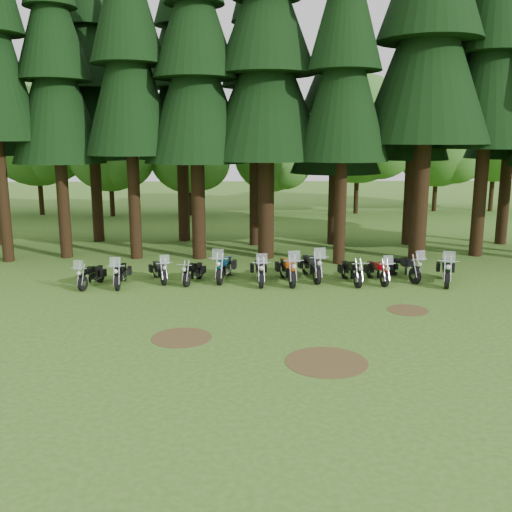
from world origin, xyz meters
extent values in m
plane|color=#38681B|center=(0.00, 0.00, 0.00)|extent=(120.00, 120.00, 0.00)
cylinder|color=black|center=(-12.29, 8.98, 3.39)|extent=(0.52, 0.52, 6.77)
cylinder|color=black|center=(-9.78, 9.82, 2.76)|extent=(0.58, 0.58, 5.53)
cone|color=black|center=(-9.78, 9.82, 8.06)|extent=(4.32, 4.32, 6.91)
cone|color=black|center=(-9.78, 9.82, 11.32)|extent=(3.46, 3.46, 5.83)
cylinder|color=black|center=(-6.29, 9.51, 2.99)|extent=(0.58, 0.58, 5.99)
cone|color=black|center=(-6.29, 9.51, 8.73)|extent=(4.32, 4.32, 7.49)
cylinder|color=black|center=(-3.21, 9.40, 2.78)|extent=(0.66, 0.66, 5.57)
cone|color=black|center=(-3.21, 9.40, 8.12)|extent=(4.95, 4.95, 6.96)
cone|color=black|center=(-3.21, 9.40, 11.40)|extent=(3.96, 3.96, 5.87)
cylinder|color=black|center=(0.07, 9.44, 2.85)|extent=(0.77, 0.77, 5.70)
cone|color=black|center=(0.07, 9.44, 8.31)|extent=(5.81, 5.81, 7.12)
cone|color=black|center=(0.07, 9.44, 11.67)|extent=(4.65, 4.65, 6.01)
cylinder|color=black|center=(3.43, 8.02, 2.85)|extent=(0.55, 0.55, 5.71)
cone|color=black|center=(3.43, 8.02, 8.32)|extent=(4.15, 4.15, 7.14)
cylinder|color=black|center=(7.37, 8.76, 3.31)|extent=(0.80, 0.80, 6.62)
cone|color=black|center=(7.37, 8.76, 9.65)|extent=(5.98, 5.98, 8.27)
cylinder|color=black|center=(10.62, 9.61, 3.17)|extent=(0.64, 0.64, 6.35)
cone|color=black|center=(10.62, 9.61, 9.26)|extent=(4.79, 4.79, 7.93)
cylinder|color=black|center=(-9.26, 14.35, 2.76)|extent=(0.60, 0.60, 5.53)
cone|color=black|center=(-9.26, 14.35, 8.06)|extent=(4.52, 4.52, 6.91)
cone|color=black|center=(-9.26, 14.35, 11.32)|extent=(3.62, 3.62, 5.83)
cylinder|color=black|center=(-4.38, 14.40, 2.78)|extent=(0.65, 0.65, 5.55)
cone|color=black|center=(-4.38, 14.40, 8.10)|extent=(4.85, 4.85, 6.94)
cone|color=black|center=(-4.38, 14.40, 11.38)|extent=(3.88, 3.88, 5.86)
cylinder|color=black|center=(-0.37, 12.94, 2.76)|extent=(0.58, 0.58, 5.52)
cone|color=black|center=(-0.37, 12.94, 8.05)|extent=(4.35, 4.35, 6.90)
cone|color=black|center=(-0.37, 12.94, 11.31)|extent=(3.48, 3.48, 5.83)
cylinder|color=black|center=(4.04, 13.25, 2.35)|extent=(0.66, 0.66, 4.70)
cone|color=black|center=(4.04, 13.25, 6.85)|extent=(4.94, 4.94, 5.87)
cone|color=black|center=(4.04, 13.25, 9.62)|extent=(3.95, 3.95, 4.96)
cone|color=black|center=(4.04, 13.25, 11.82)|extent=(2.77, 2.77, 3.91)
cylinder|color=black|center=(8.07, 12.86, 2.78)|extent=(0.53, 0.53, 5.56)
cone|color=black|center=(8.07, 12.86, 8.11)|extent=(3.94, 3.94, 6.95)
cone|color=black|center=(8.07, 12.86, 11.40)|extent=(3.15, 3.15, 5.87)
cylinder|color=black|center=(13.36, 12.79, 2.82)|extent=(0.61, 0.61, 5.65)
cylinder|color=black|center=(-16.34, 26.00, 1.65)|extent=(0.36, 0.36, 3.29)
sphere|color=#356E25|center=(-16.34, 26.00, 6.04)|extent=(7.69, 7.69, 7.69)
sphere|color=#356E25|center=(-15.02, 25.12, 5.27)|extent=(5.49, 5.49, 5.49)
cylinder|color=black|center=(-10.73, 24.98, 1.40)|extent=(0.36, 0.36, 2.80)
sphere|color=#356E25|center=(-10.73, 24.98, 5.13)|extent=(6.53, 6.53, 6.53)
sphere|color=#356E25|center=(-9.61, 24.23, 4.48)|extent=(4.67, 4.67, 4.67)
cylinder|color=black|center=(-4.99, 25.31, 1.27)|extent=(0.36, 0.36, 2.55)
sphere|color=#356E25|center=(-4.99, 25.31, 4.67)|extent=(5.95, 5.95, 5.95)
sphere|color=#356E25|center=(-3.97, 24.63, 4.08)|extent=(4.25, 4.25, 4.25)
cylinder|color=black|center=(1.32, 26.50, 1.23)|extent=(0.36, 0.36, 2.47)
sphere|color=#356E25|center=(1.32, 26.50, 4.53)|extent=(5.76, 5.76, 5.76)
sphere|color=#356E25|center=(2.30, 25.84, 3.95)|extent=(4.12, 4.12, 4.12)
cylinder|color=black|center=(7.92, 25.96, 1.76)|extent=(0.36, 0.36, 3.52)
sphere|color=#356E25|center=(7.92, 25.96, 6.45)|extent=(8.21, 8.21, 8.21)
sphere|color=#356E25|center=(9.33, 25.02, 5.63)|extent=(5.87, 5.87, 5.87)
cylinder|color=black|center=(14.54, 27.22, 1.47)|extent=(0.36, 0.36, 2.94)
sphere|color=#356E25|center=(14.54, 27.22, 5.39)|extent=(6.86, 6.86, 6.86)
sphere|color=#356E25|center=(15.72, 26.43, 4.70)|extent=(4.90, 4.90, 4.90)
cylinder|color=black|center=(19.09, 27.08, 1.76)|extent=(0.36, 0.36, 3.52)
sphere|color=#356E25|center=(19.09, 27.08, 6.45)|extent=(8.20, 8.20, 8.20)
cylinder|color=#4C3D1E|center=(-3.00, -2.00, 0.01)|extent=(1.80, 1.80, 0.01)
cylinder|color=#4C3D1E|center=(4.50, 0.50, 0.01)|extent=(1.40, 1.40, 0.01)
cylinder|color=#4C3D1E|center=(1.00, -4.00, 0.01)|extent=(2.20, 2.20, 0.01)
cylinder|color=black|center=(-7.30, 3.40, 0.30)|extent=(0.27, 0.61, 0.59)
cylinder|color=black|center=(-6.96, 4.75, 0.30)|extent=(0.27, 0.61, 0.59)
cube|color=silver|center=(-7.12, 4.12, 0.38)|extent=(0.40, 0.67, 0.31)
cube|color=black|center=(-7.17, 3.92, 0.70)|extent=(0.38, 0.54, 0.22)
cube|color=black|center=(-7.07, 4.32, 0.66)|extent=(0.38, 0.54, 0.11)
cube|color=silver|center=(-7.37, 3.13, 1.10)|extent=(0.39, 0.20, 0.36)
cylinder|color=black|center=(-5.98, 3.43, 0.32)|extent=(0.15, 0.64, 0.64)
cylinder|color=black|center=(-6.02, 4.94, 0.32)|extent=(0.15, 0.64, 0.64)
cube|color=silver|center=(-6.00, 4.23, 0.41)|extent=(0.29, 0.69, 0.33)
cube|color=black|center=(-5.99, 4.01, 0.76)|extent=(0.31, 0.54, 0.23)
cube|color=black|center=(-6.01, 4.46, 0.72)|extent=(0.31, 0.54, 0.12)
cube|color=silver|center=(-5.97, 3.14, 1.18)|extent=(0.41, 0.13, 0.38)
cylinder|color=black|center=(-4.30, 4.17, 0.30)|extent=(0.33, 0.61, 0.60)
cylinder|color=black|center=(-4.79, 5.49, 0.30)|extent=(0.33, 0.61, 0.60)
cube|color=silver|center=(-4.56, 4.87, 0.38)|extent=(0.46, 0.68, 0.31)
cube|color=#242429|center=(-4.49, 4.68, 0.71)|extent=(0.43, 0.56, 0.22)
cube|color=black|center=(-4.64, 5.07, 0.67)|extent=(0.43, 0.56, 0.11)
cube|color=silver|center=(-4.20, 3.92, 1.11)|extent=(0.40, 0.24, 0.36)
cylinder|color=black|center=(-3.35, 3.90, 0.29)|extent=(0.30, 0.59, 0.58)
cylinder|color=black|center=(-2.93, 5.21, 0.29)|extent=(0.30, 0.59, 0.58)
cube|color=silver|center=(-3.13, 4.60, 0.37)|extent=(0.43, 0.67, 0.30)
cube|color=black|center=(-3.19, 4.40, 0.69)|extent=(0.40, 0.54, 0.21)
cube|color=black|center=(-3.07, 4.79, 0.66)|extent=(0.40, 0.54, 0.11)
cylinder|color=black|center=(-2.04, 4.17, 0.36)|extent=(0.28, 0.73, 0.71)
cylinder|color=black|center=(-1.72, 5.81, 0.36)|extent=(0.28, 0.73, 0.71)
cube|color=silver|center=(-1.87, 5.04, 0.45)|extent=(0.44, 0.80, 0.37)
cube|color=navy|center=(-1.92, 4.80, 0.84)|extent=(0.43, 0.65, 0.26)
cube|color=black|center=(-1.83, 5.29, 0.80)|extent=(0.43, 0.65, 0.13)
cube|color=silver|center=(-2.10, 3.85, 1.32)|extent=(0.47, 0.22, 0.43)
cylinder|color=black|center=(-0.41, 3.60, 0.34)|extent=(0.17, 0.68, 0.67)
cylinder|color=black|center=(-0.47, 5.19, 0.34)|extent=(0.17, 0.68, 0.67)
cube|color=silver|center=(-0.44, 4.45, 0.43)|extent=(0.31, 0.73, 0.35)
cube|color=black|center=(-0.43, 4.21, 0.80)|extent=(0.33, 0.57, 0.25)
cube|color=black|center=(-0.45, 4.68, 0.76)|extent=(0.33, 0.57, 0.12)
cube|color=silver|center=(-0.40, 3.30, 1.25)|extent=(0.43, 0.15, 0.40)
cylinder|color=black|center=(0.81, 3.57, 0.36)|extent=(0.24, 0.74, 0.73)
cylinder|color=black|center=(0.60, 5.26, 0.36)|extent=(0.24, 0.74, 0.73)
cube|color=silver|center=(0.70, 4.47, 0.46)|extent=(0.40, 0.80, 0.37)
cube|color=#B44310|center=(0.73, 4.22, 0.86)|extent=(0.40, 0.64, 0.26)
cube|color=black|center=(0.66, 4.72, 0.81)|extent=(0.40, 0.64, 0.13)
cube|color=silver|center=(0.85, 3.25, 1.34)|extent=(0.48, 0.20, 0.43)
cylinder|color=black|center=(1.87, 4.12, 0.36)|extent=(0.26, 0.74, 0.73)
cylinder|color=black|center=(1.61, 5.81, 0.36)|extent=(0.26, 0.74, 0.73)
cube|color=silver|center=(1.73, 5.02, 0.46)|extent=(0.42, 0.81, 0.37)
cube|color=black|center=(1.77, 4.77, 0.86)|extent=(0.42, 0.65, 0.26)
cube|color=black|center=(1.69, 5.27, 0.82)|extent=(0.42, 0.65, 0.13)
cube|color=silver|center=(1.92, 3.80, 1.34)|extent=(0.48, 0.21, 0.44)
cylinder|color=black|center=(3.40, 3.51, 0.32)|extent=(0.24, 0.66, 0.65)
cylinder|color=black|center=(3.16, 5.01, 0.32)|extent=(0.24, 0.66, 0.65)
cube|color=silver|center=(3.27, 4.31, 0.41)|extent=(0.38, 0.72, 0.33)
cube|color=black|center=(3.31, 4.09, 0.76)|extent=(0.37, 0.58, 0.23)
cube|color=black|center=(3.24, 4.53, 0.72)|extent=(0.37, 0.58, 0.12)
cylinder|color=black|center=(4.49, 3.65, 0.31)|extent=(0.23, 0.63, 0.62)
cylinder|color=black|center=(4.25, 5.08, 0.31)|extent=(0.23, 0.63, 0.62)
cube|color=silver|center=(4.36, 4.41, 0.39)|extent=(0.37, 0.69, 0.32)
cube|color=maroon|center=(4.40, 4.20, 0.73)|extent=(0.36, 0.55, 0.22)
cube|color=black|center=(4.33, 4.62, 0.69)|extent=(0.36, 0.55, 0.11)
cube|color=silver|center=(4.54, 3.37, 1.14)|extent=(0.41, 0.18, 0.37)
cylinder|color=black|center=(5.84, 4.09, 0.33)|extent=(0.35, 0.67, 0.66)
cylinder|color=black|center=(5.34, 5.56, 0.33)|extent=(0.35, 0.67, 0.66)
cube|color=silver|center=(5.57, 4.87, 0.42)|extent=(0.49, 0.76, 0.34)
cube|color=black|center=(5.64, 4.65, 0.78)|extent=(0.46, 0.62, 0.24)
cube|color=black|center=(5.50, 5.09, 0.74)|extent=(0.46, 0.62, 0.12)
cube|color=silver|center=(5.93, 3.80, 1.23)|extent=(0.44, 0.26, 0.40)
cylinder|color=black|center=(6.86, 3.29, 0.36)|extent=(0.36, 0.74, 0.72)
cylinder|color=black|center=(7.36, 4.91, 0.36)|extent=(0.36, 0.74, 0.72)
cube|color=silver|center=(7.13, 4.16, 0.46)|extent=(0.52, 0.82, 0.37)
cube|color=black|center=(7.05, 3.91, 0.86)|extent=(0.49, 0.67, 0.26)
cube|color=black|center=(7.20, 4.40, 0.81)|extent=(0.49, 0.67, 0.13)
cube|color=silver|center=(6.76, 2.98, 1.34)|extent=(0.48, 0.27, 0.43)
camera|label=1|loc=(-1.32, -18.07, 5.80)|focal=40.00mm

